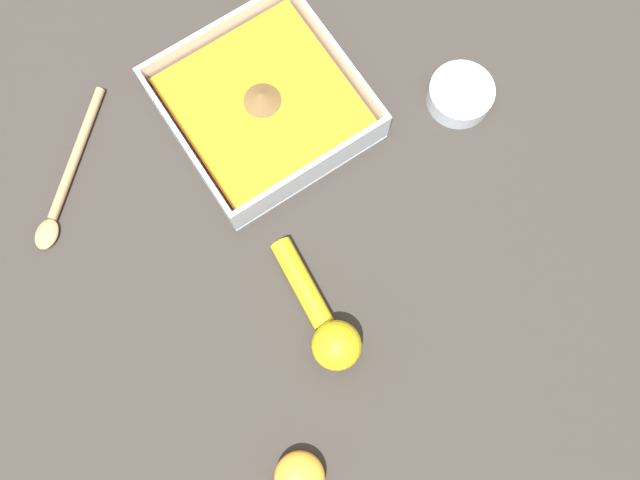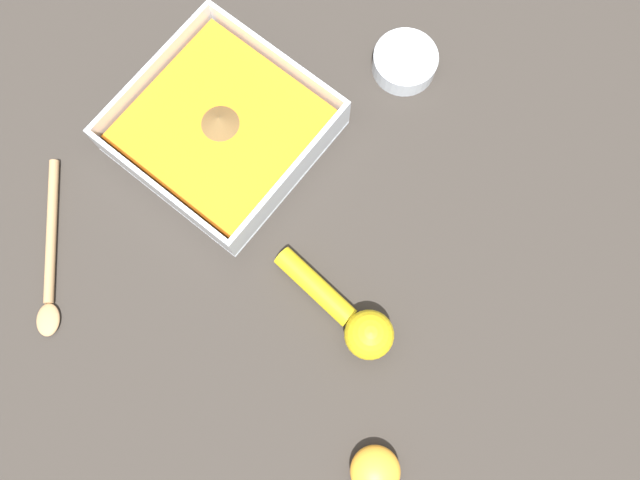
{
  "view_description": "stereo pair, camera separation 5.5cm",
  "coord_description": "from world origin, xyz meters",
  "px_view_note": "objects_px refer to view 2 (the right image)",
  "views": [
    {
      "loc": [
        -0.15,
        -0.33,
        0.76
      ],
      "look_at": [
        -0.06,
        -0.19,
        0.03
      ],
      "focal_mm": 35.0,
      "sensor_mm": 36.0,
      "label": 1
    },
    {
      "loc": [
        -0.19,
        -0.3,
        0.76
      ],
      "look_at": [
        -0.06,
        -0.19,
        0.03
      ],
      "focal_mm": 35.0,
      "sensor_mm": 36.0,
      "label": 2
    }
  ],
  "objects_px": {
    "wooden_spoon": "(51,256)",
    "spice_bowl": "(405,62)",
    "lemon_squeezer": "(354,321)",
    "lemon_half": "(375,471)",
    "square_dish": "(223,130)"
  },
  "relations": [
    {
      "from": "wooden_spoon",
      "to": "lemon_squeezer",
      "type": "bearing_deg",
      "value": 74.12
    },
    {
      "from": "square_dish",
      "to": "lemon_half",
      "type": "height_order",
      "value": "square_dish"
    },
    {
      "from": "spice_bowl",
      "to": "lemon_half",
      "type": "relative_size",
      "value": 1.49
    },
    {
      "from": "lemon_half",
      "to": "wooden_spoon",
      "type": "distance_m",
      "value": 0.47
    },
    {
      "from": "spice_bowl",
      "to": "wooden_spoon",
      "type": "height_order",
      "value": "spice_bowl"
    },
    {
      "from": "lemon_squeezer",
      "to": "lemon_half",
      "type": "relative_size",
      "value": 3.04
    },
    {
      "from": "spice_bowl",
      "to": "lemon_squeezer",
      "type": "relative_size",
      "value": 0.49
    },
    {
      "from": "spice_bowl",
      "to": "square_dish",
      "type": "bearing_deg",
      "value": 151.21
    },
    {
      "from": "lemon_squeezer",
      "to": "lemon_half",
      "type": "bearing_deg",
      "value": -38.93
    },
    {
      "from": "lemon_half",
      "to": "lemon_squeezer",
      "type": "bearing_deg",
      "value": 46.09
    },
    {
      "from": "square_dish",
      "to": "lemon_squeezer",
      "type": "height_order",
      "value": "square_dish"
    },
    {
      "from": "lemon_squeezer",
      "to": "spice_bowl",
      "type": "bearing_deg",
      "value": 121.46
    },
    {
      "from": "lemon_squeezer",
      "to": "wooden_spoon",
      "type": "height_order",
      "value": "lemon_squeezer"
    },
    {
      "from": "wooden_spoon",
      "to": "spice_bowl",
      "type": "bearing_deg",
      "value": 116.79
    },
    {
      "from": "spice_bowl",
      "to": "lemon_half",
      "type": "xyz_separation_m",
      "value": [
        -0.43,
        -0.28,
        0.0
      ]
    }
  ]
}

